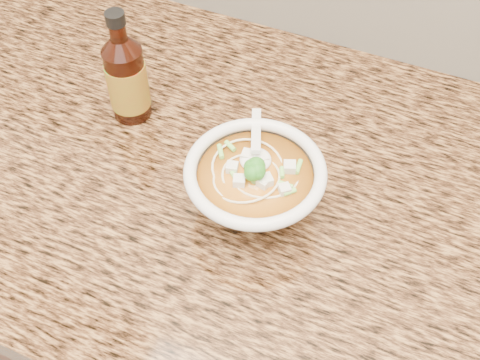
% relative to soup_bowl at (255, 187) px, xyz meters
% --- Properties ---
extents(cabinet, '(4.00, 0.65, 0.86)m').
position_rel_soup_bowl_xyz_m(cabinet, '(0.06, 0.05, -0.51)').
color(cabinet, '#331B0F').
rests_on(cabinet, ground).
extents(counter_slab, '(4.00, 0.68, 0.04)m').
position_rel_soup_bowl_xyz_m(counter_slab, '(0.06, 0.05, -0.06)').
color(counter_slab, olive).
rests_on(counter_slab, cabinet).
extents(soup_bowl, '(0.17, 0.19, 0.10)m').
position_rel_soup_bowl_xyz_m(soup_bowl, '(0.00, 0.00, 0.00)').
color(soup_bowl, white).
rests_on(soup_bowl, counter_slab).
extents(hot_sauce_bottle, '(0.07, 0.07, 0.17)m').
position_rel_soup_bowl_xyz_m(hot_sauce_bottle, '(-0.23, 0.09, 0.03)').
color(hot_sauce_bottle, '#361107').
rests_on(hot_sauce_bottle, counter_slab).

